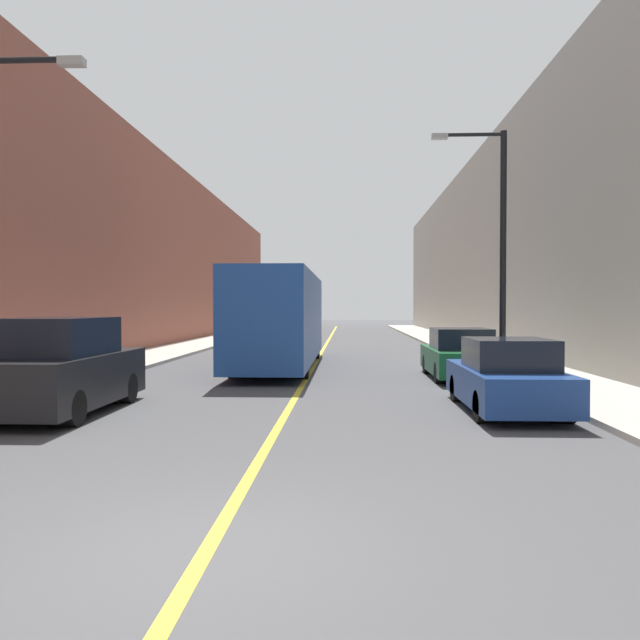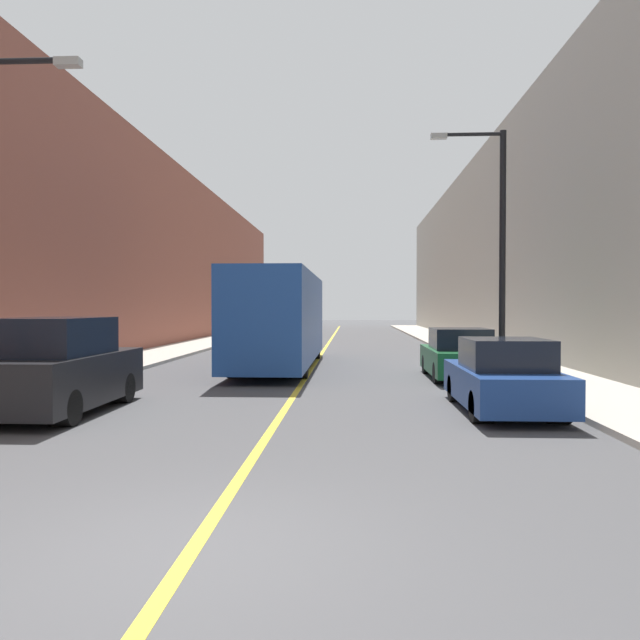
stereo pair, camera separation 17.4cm
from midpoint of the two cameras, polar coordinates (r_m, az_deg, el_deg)
name	(u,v)px [view 1 (the left image)]	position (r m, az deg, el deg)	size (l,w,h in m)	color
ground_plane	(206,552)	(6.05, -11.24, -20.06)	(200.00, 200.00, 0.00)	#474749
sidewalk_left	(199,344)	(36.57, -11.14, -2.17)	(2.94, 72.00, 0.13)	#B2AA9E
sidewalk_right	(454,345)	(36.03, 12.04, -2.23)	(2.94, 72.00, 0.13)	#B2AA9E
building_row_left	(139,253)	(37.62, -16.34, 5.90)	(4.00, 72.00, 10.63)	brown
building_row_right	(517,246)	(36.86, 17.43, 6.50)	(4.00, 72.00, 11.28)	gray
road_center_line	(325,345)	(35.57, 0.36, -2.34)	(0.16, 72.00, 0.01)	gold
bus	(281,318)	(22.78, -3.80, 0.20)	(2.47, 11.63, 3.38)	#1E4793
parked_suv_left	(60,370)	(13.91, -22.99, -4.19)	(1.99, 4.58, 1.98)	black
car_right_near	(507,379)	(13.63, 16.36, -5.17)	(1.82, 4.33, 1.54)	navy
car_right_mid	(460,356)	(19.58, 12.41, -3.23)	(1.87, 4.39, 1.55)	#145128
street_lamp_right	(497,236)	(20.40, 15.64, 7.37)	(2.34, 0.24, 7.56)	black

